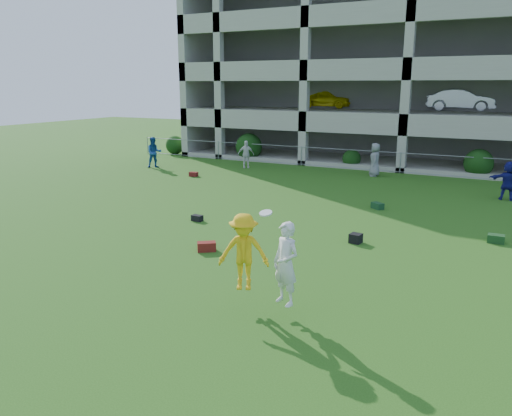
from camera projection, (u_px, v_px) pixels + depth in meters
The scene contains 15 objects.
ground at pixel (232, 296), 11.83m from camera, with size 100.00×100.00×0.00m, color #235114.
bystander_a at pixel (154, 152), 29.91m from camera, with size 0.89×0.69×1.83m, color #1F4A91.
bystander_b at pixel (246, 154), 29.85m from camera, with size 0.96×0.40×1.64m, color white.
bystander_c at pixel (375, 160), 27.12m from camera, with size 0.88×0.57×1.81m, color gray.
bystander_d at pixel (508, 181), 21.52m from camera, with size 1.58×0.50×1.70m, color navy.
bag_red_a at pixel (207, 247), 15.02m from camera, with size 0.55×0.30×0.28m, color #510D0F.
bag_black_b at pixel (197, 218), 18.34m from camera, with size 0.40×0.25×0.22m, color black.
bag_green_c at pixel (496, 239), 15.83m from camera, with size 0.50×0.35×0.26m, color #173915.
crate_d at pixel (356, 238), 15.80m from camera, with size 0.35×0.35×0.30m, color black.
bag_red_f at pixel (194, 174), 27.21m from camera, with size 0.45×0.28×0.24m, color #540E14.
bag_green_g at pixel (377, 206), 20.13m from camera, with size 0.50×0.30×0.25m, color #14391D.
frisbee_contest at pixel (256, 255), 10.84m from camera, with size 2.05×1.02×2.08m.
parking_garage at pixel (432, 67), 34.27m from camera, with size 30.00×14.00×12.00m.
fence at pixel (400, 162), 28.07m from camera, with size 36.06×0.06×1.20m.
shrub_row at pixel (492, 150), 26.41m from camera, with size 34.38×2.52×3.50m.
Camera 1 is at (5.55, -9.49, 4.90)m, focal length 35.00 mm.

